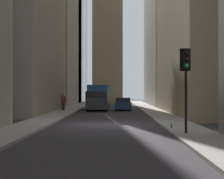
{
  "coord_description": "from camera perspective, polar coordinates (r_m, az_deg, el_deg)",
  "views": [
    {
      "loc": [
        -20.9,
        -0.72,
        2.14
      ],
      "look_at": [
        14.42,
        -0.21,
        2.32
      ],
      "focal_mm": 53.05,
      "sensor_mm": 36.0,
      "label": 1
    }
  ],
  "objects": [
    {
      "name": "traffic_light_foreground",
      "position": [
        16.22,
        12.62,
        3.22
      ],
      "size": [
        0.43,
        0.52,
        4.07
      ],
      "color": "black",
      "rests_on": "sidewalk_left"
    },
    {
      "name": "sedan_navy",
      "position": [
        37.08,
        1.88,
        -2.57
      ],
      "size": [
        4.3,
        1.78,
        1.42
      ],
      "color": "navy",
      "rests_on": "ground_plane"
    },
    {
      "name": "building_left_far",
      "position": [
        52.2,
        11.96,
        11.55
      ],
      "size": [
        18.7,
        10.5,
        25.68
      ],
      "color": "#B7B2A5",
      "rests_on": "ground_plane"
    },
    {
      "name": "discarded_bottle",
      "position": [
        18.39,
        10.21,
        -6.18
      ],
      "size": [
        0.07,
        0.07,
        0.27
      ],
      "color": "#236033",
      "rests_on": "sidewalk_left"
    },
    {
      "name": "ground_plane",
      "position": [
        21.02,
        -1.14,
        -6.13
      ],
      "size": [
        135.0,
        135.0,
        0.0
      ],
      "primitive_type": "plane",
      "color": "#302D30"
    },
    {
      "name": "sidewalk_right",
      "position": [
        21.64,
        -13.2,
        -5.77
      ],
      "size": [
        90.0,
        2.2,
        0.14
      ],
      "primitive_type": "cube",
      "color": "gray",
      "rests_on": "ground_plane"
    },
    {
      "name": "sidewalk_left",
      "position": [
        21.34,
        11.09,
        -5.85
      ],
      "size": [
        90.0,
        2.2,
        0.14
      ],
      "primitive_type": "cube",
      "color": "gray",
      "rests_on": "ground_plane"
    },
    {
      "name": "delivery_truck",
      "position": [
        37.24,
        -2.44,
        -1.34
      ],
      "size": [
        6.46,
        2.25,
        2.84
      ],
      "color": "#285699",
      "rests_on": "ground_plane"
    },
    {
      "name": "building_right_far",
      "position": [
        52.58,
        -11.8,
        10.19
      ],
      "size": [
        17.29,
        10.5,
        23.39
      ],
      "color": "#A8A091",
      "rests_on": "ground_plane"
    },
    {
      "name": "pedestrian",
      "position": [
        34.82,
        -8.42,
        -2.03
      ],
      "size": [
        0.26,
        0.44,
        1.72
      ],
      "color": "black",
      "rests_on": "sidewalk_right"
    }
  ]
}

